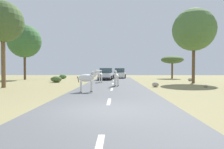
% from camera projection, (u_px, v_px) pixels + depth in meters
% --- Properties ---
extents(ground_plane, '(90.00, 90.00, 0.00)m').
position_uv_depth(ground_plane, '(100.00, 111.00, 7.93)').
color(ground_plane, '#8E8456').
extents(road, '(6.00, 64.00, 0.05)m').
position_uv_depth(road, '(107.00, 111.00, 7.92)').
color(road, '#56595B').
rests_on(road, ground_plane).
extents(lane_markings, '(0.16, 56.00, 0.01)m').
position_uv_depth(lane_markings, '(106.00, 116.00, 6.92)').
color(lane_markings, silver).
rests_on(lane_markings, road).
extents(zebra_0, '(0.56, 1.64, 1.55)m').
position_uv_depth(zebra_0, '(116.00, 76.00, 18.65)').
color(zebra_0, silver).
rests_on(zebra_0, road).
extents(zebra_1, '(1.69, 0.72, 1.62)m').
position_uv_depth(zebra_1, '(88.00, 78.00, 14.03)').
color(zebra_1, silver).
rests_on(zebra_1, road).
extents(zebra_2, '(0.45, 1.62, 1.52)m').
position_uv_depth(zebra_2, '(101.00, 75.00, 23.75)').
color(zebra_2, silver).
rests_on(zebra_2, road).
extents(car_0, '(2.23, 4.44, 1.74)m').
position_uv_depth(car_0, '(106.00, 74.00, 29.74)').
color(car_0, silver).
rests_on(car_0, road).
extents(car_1, '(2.24, 4.45, 1.74)m').
position_uv_depth(car_1, '(120.00, 74.00, 35.21)').
color(car_1, white).
rests_on(car_1, road).
extents(tree_1, '(3.59, 3.59, 7.65)m').
position_uv_depth(tree_1, '(3.00, 22.00, 17.60)').
color(tree_1, brown).
rests_on(tree_1, ground_plane).
extents(tree_3, '(5.04, 5.04, 8.46)m').
position_uv_depth(tree_3, '(25.00, 41.00, 30.64)').
color(tree_3, '#4C3823').
rests_on(tree_3, ground_plane).
extents(tree_5, '(3.83, 3.83, 3.95)m').
position_uv_depth(tree_5, '(172.00, 60.00, 34.76)').
color(tree_5, brown).
rests_on(tree_5, ground_plane).
extents(tree_6, '(4.99, 4.99, 8.79)m').
position_uv_depth(tree_6, '(194.00, 30.00, 23.53)').
color(tree_6, brown).
rests_on(tree_6, ground_plane).
extents(bush_2, '(0.90, 0.81, 0.54)m').
position_uv_depth(bush_2, '(54.00, 79.00, 27.68)').
color(bush_2, '#4C7038').
rests_on(bush_2, ground_plane).
extents(bush_3, '(1.24, 1.11, 0.74)m').
position_uv_depth(bush_3, '(63.00, 77.00, 33.97)').
color(bush_3, '#4C7038').
rests_on(bush_3, ground_plane).
extents(bush_4, '(1.28, 1.15, 0.77)m').
position_uv_depth(bush_4, '(56.00, 79.00, 24.69)').
color(bush_4, '#425B2D').
rests_on(bush_4, ground_plane).
extents(rock_0, '(0.42, 0.31, 0.23)m').
position_uv_depth(rock_0, '(206.00, 86.00, 18.08)').
color(rock_0, gray).
rests_on(rock_0, ground_plane).
extents(rock_2, '(0.62, 0.48, 0.46)m').
position_uv_depth(rock_2, '(155.00, 85.00, 18.43)').
color(rock_2, '#A89E8C').
rests_on(rock_2, ground_plane).
extents(rock_3, '(0.69, 0.50, 0.43)m').
position_uv_depth(rock_3, '(190.00, 79.00, 27.41)').
color(rock_3, '#A89E8C').
rests_on(rock_3, ground_plane).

